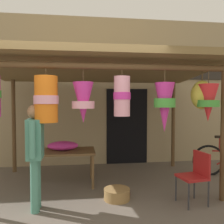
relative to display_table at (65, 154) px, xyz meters
name	(u,v)px	position (x,y,z in m)	size (l,w,h in m)	color
ground_plane	(84,204)	(0.36, -0.97, -0.61)	(30.00, 30.00, 0.00)	#60564C
shop_facade	(82,92)	(0.37, 1.61, 1.32)	(12.82, 0.29, 3.86)	#9E8966
market_stall_canopy	(104,77)	(0.76, -0.30, 1.51)	(4.41, 2.66, 2.49)	brown
display_table	(65,154)	(0.00, 0.00, 0.00)	(1.19, 0.74, 0.69)	brown
flower_heap_on_table	(63,146)	(-0.03, 0.05, 0.16)	(0.61, 0.43, 0.17)	#D13399
folding_chair	(196,173)	(2.17, -1.18, -0.11)	(0.46, 0.46, 0.84)	#AD1E1E
wicker_basket_by_table	(117,194)	(0.92, -0.86, -0.52)	(0.44, 0.44, 0.18)	olive
vendor_in_orange	(35,148)	(-0.37, -1.08, 0.34)	(0.23, 0.59, 1.62)	#4C8E7A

